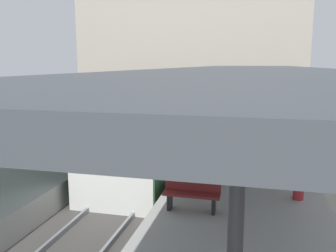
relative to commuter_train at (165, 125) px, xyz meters
The scene contains 13 objects.
ground_plane 6.23m from the commuter_train, 90.00° to the right, with size 80.00×80.00×0.00m, color #383835.
platform_left 7.20m from the commuter_train, 122.41° to the right, with size 4.40×28.00×1.00m, color #9E9E99.
platform_right 7.20m from the commuter_train, 57.59° to the right, with size 4.40×28.00×1.00m, color #9E9E99.
track_ballast 6.20m from the commuter_train, 90.00° to the right, with size 3.20×28.00×0.20m, color #423F3D.
rail_near_side 6.20m from the commuter_train, 96.86° to the right, with size 0.08×28.00×0.14m, color slate.
rail_far_side 6.20m from the commuter_train, 83.14° to the right, with size 0.08×28.00×0.14m, color slate.
commuter_train is the anchor object (origin of this frame).
canopy_left 6.35m from the commuter_train, 129.65° to the right, with size 4.18×21.00×3.04m.
canopy_right 6.50m from the commuter_train, 50.35° to the right, with size 4.18×21.00×3.47m.
platform_bench 8.09m from the commuter_train, 71.27° to the right, with size 1.40×0.41×0.86m.
platform_sign 4.43m from the commuter_train, 12.06° to the right, with size 0.90×0.08×2.21m.
passenger_near_bench 8.21m from the commuter_train, 50.26° to the right, with size 0.36×0.36×1.69m.
station_building_backdrop 14.56m from the commuter_train, 95.01° to the left, with size 18.00×6.00×11.00m, color #A89E8E.
Camera 1 is at (3.98, -9.89, 4.58)m, focal length 37.78 mm.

